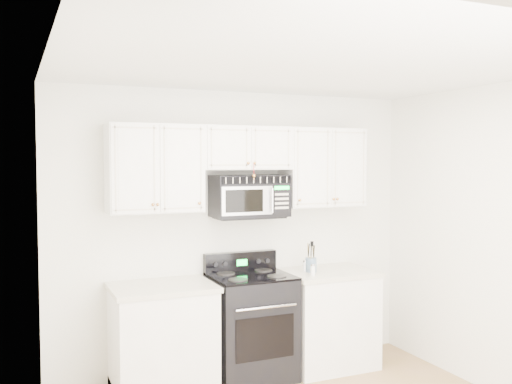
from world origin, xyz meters
TOP-DOWN VIEW (x-y plane):
  - room at (0.00, 0.00)m, footprint 3.51×3.51m
  - base_cabinet_left at (-0.80, 1.44)m, footprint 0.86×0.65m
  - base_cabinet_right at (0.80, 1.44)m, footprint 0.86×0.65m
  - range at (0.02, 1.45)m, footprint 0.71×0.65m
  - upper_cabinets at (0.00, 1.58)m, footprint 2.44×0.37m
  - microwave at (0.05, 1.57)m, footprint 0.69×0.39m
  - utensil_crock at (0.62, 1.44)m, footprint 0.11×0.11m
  - shaker_salt at (0.55, 1.27)m, footprint 0.04×0.04m
  - shaker_pepper at (0.57, 1.46)m, footprint 0.05×0.05m

SIDE VIEW (x-z plane):
  - base_cabinet_left at x=-0.80m, z-range -0.03..0.89m
  - base_cabinet_right at x=0.80m, z-range -0.03..0.89m
  - range at x=0.02m, z-range -0.07..1.04m
  - shaker_salt at x=0.55m, z-range 0.92..1.03m
  - shaker_pepper at x=0.57m, z-range 0.92..1.03m
  - utensil_crock at x=0.62m, z-range 0.85..1.14m
  - room at x=0.00m, z-range 0.00..2.60m
  - microwave at x=0.05m, z-range 1.45..1.83m
  - upper_cabinets at x=0.00m, z-range 1.56..2.31m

